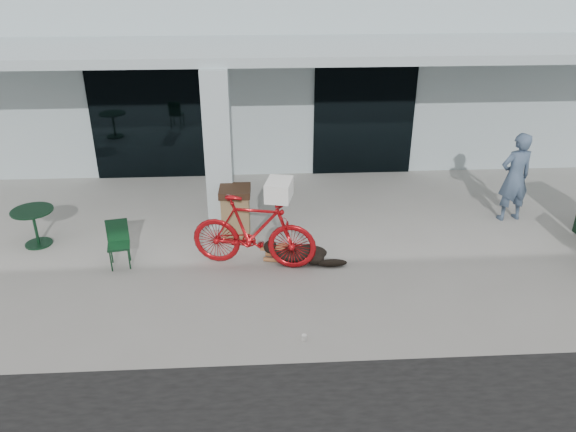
{
  "coord_description": "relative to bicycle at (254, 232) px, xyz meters",
  "views": [
    {
      "loc": [
        -0.77,
        -7.92,
        5.09
      ],
      "look_at": [
        -0.27,
        0.52,
        1.0
      ],
      "focal_mm": 35.0,
      "sensor_mm": 36.0,
      "label": 1
    }
  ],
  "objects": [
    {
      "name": "cafe_table_near",
      "position": [
        -4.06,
        0.99,
        -0.3
      ],
      "size": [
        0.98,
        0.98,
        0.71
      ],
      "primitive_type": null,
      "rotation": [
        0.0,
        0.0,
        0.37
      ],
      "color": "#12341E",
      "rests_on": "ground"
    },
    {
      "name": "ground",
      "position": [
        0.86,
        -0.65,
        -0.66
      ],
      "size": [
        80.0,
        80.0,
        0.0
      ],
      "primitive_type": "plane",
      "color": "#A2A099",
      "rests_on": "ground"
    },
    {
      "name": "cafe_chair_near",
      "position": [
        -2.34,
        0.1,
        -0.24
      ],
      "size": [
        0.44,
        0.47,
        0.83
      ],
      "primitive_type": null,
      "rotation": [
        0.0,
        0.0,
        0.19
      ],
      "color": "#12341E",
      "rests_on": "ground"
    },
    {
      "name": "storefront_glass_left",
      "position": [
        -2.34,
        4.33,
        0.69
      ],
      "size": [
        2.8,
        0.06,
        2.7
      ],
      "primitive_type": "cube",
      "color": "black",
      "rests_on": "ground"
    },
    {
      "name": "storefront_glass_right",
      "position": [
        2.66,
        4.33,
        0.69
      ],
      "size": [
        2.4,
        0.06,
        2.7
      ],
      "primitive_type": "cube",
      "color": "black",
      "rests_on": "ground"
    },
    {
      "name": "dog",
      "position": [
        0.8,
        0.05,
        -0.46
      ],
      "size": [
        1.2,
        0.62,
        0.38
      ],
      "primitive_type": null,
      "rotation": [
        0.0,
        0.0,
        -0.22
      ],
      "color": "black",
      "rests_on": "ground"
    },
    {
      "name": "cup_near_dog",
      "position": [
        0.7,
        -2.15,
        -0.61
      ],
      "size": [
        0.09,
        0.09,
        0.09
      ],
      "primitive_type": "cylinder",
      "rotation": [
        0.0,
        0.0,
        0.28
      ],
      "color": "white",
      "rests_on": "ground"
    },
    {
      "name": "laundry_basket",
      "position": [
        0.44,
        -0.1,
        0.82
      ],
      "size": [
        0.51,
        0.62,
        0.32
      ],
      "primitive_type": "cube",
      "rotation": [
        0.0,
        0.0,
        1.35
      ],
      "color": "white",
      "rests_on": "bicycle"
    },
    {
      "name": "person",
      "position": [
        5.22,
        1.55,
        0.26
      ],
      "size": [
        0.74,
        0.55,
        1.84
      ],
      "primitive_type": "imported",
      "rotation": [
        0.0,
        0.0,
        3.32
      ],
      "color": "#435671",
      "rests_on": "ground"
    },
    {
      "name": "building",
      "position": [
        0.86,
        7.85,
        1.59
      ],
      "size": [
        22.0,
        7.0,
        4.5
      ],
      "primitive_type": "cube",
      "color": "#A2B3B8",
      "rests_on": "ground"
    },
    {
      "name": "trash_receptacle",
      "position": [
        -0.34,
        1.15,
        -0.16
      ],
      "size": [
        0.6,
        0.6,
        0.99
      ],
      "primitive_type": null,
      "rotation": [
        0.0,
        0.0,
        -0.03
      ],
      "color": "brown",
      "rests_on": "ground"
    },
    {
      "name": "column",
      "position": [
        -0.64,
        1.65,
        0.9
      ],
      "size": [
        0.5,
        0.5,
        3.12
      ],
      "primitive_type": "cube",
      "color": "#A2B3B8",
      "rests_on": "ground"
    },
    {
      "name": "overhang",
      "position": [
        0.86,
        2.95,
        2.55
      ],
      "size": [
        22.0,
        2.8,
        0.18
      ],
      "primitive_type": "cube",
      "color": "#A2B3B8",
      "rests_on": "column"
    },
    {
      "name": "bicycle",
      "position": [
        0.0,
        0.0,
        0.0
      ],
      "size": [
        2.26,
        1.09,
        1.31
      ],
      "primitive_type": "imported",
      "rotation": [
        0.0,
        0.0,
        1.35
      ],
      "color": "#A10D11",
      "rests_on": "ground"
    }
  ]
}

